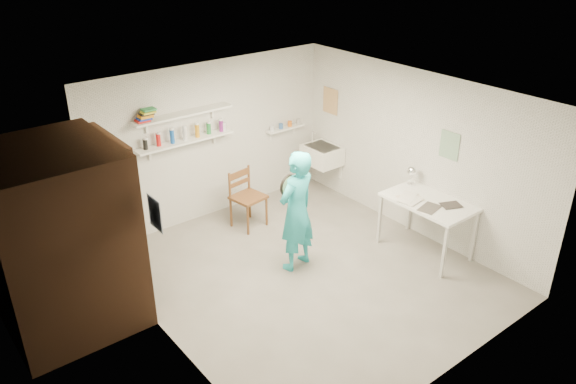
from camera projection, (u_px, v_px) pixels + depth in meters
floor at (307, 275)px, 7.39m from camera, size 4.00×4.50×0.02m
ceiling at (310, 96)px, 6.33m from camera, size 4.00×4.50×0.02m
wall_back at (211, 141)px, 8.45m from camera, size 4.00×0.02×2.40m
wall_front at (464, 275)px, 5.27m from camera, size 4.00×0.02×2.40m
wall_left at (159, 246)px, 5.74m from camera, size 0.02×4.50×2.40m
wall_right at (416, 154)px, 7.98m from camera, size 0.02×4.50×2.40m
doorway_recess at (121, 223)px, 6.58m from camera, size 0.02×0.90×2.00m
corridor_box at (59, 239)px, 6.16m from camera, size 1.40×1.50×2.10m
door_lintel at (110, 139)px, 6.13m from camera, size 0.06×1.05×0.10m
door_jamb_near at (141, 240)px, 6.24m from camera, size 0.06×0.10×2.00m
door_jamb_far at (106, 207)px, 6.94m from camera, size 0.06×0.10×2.00m
shelf_lower at (185, 141)px, 8.01m from camera, size 1.50×0.22×0.03m
shelf_upper at (183, 114)px, 7.84m from camera, size 1.50×0.22×0.03m
ledge_shelf at (285, 128)px, 9.18m from camera, size 0.70×0.14×0.03m
poster_left at (155, 213)px, 5.63m from camera, size 0.01×0.28×0.36m
poster_right_a at (330, 101)px, 9.08m from camera, size 0.01×0.34×0.42m
poster_right_b at (449, 145)px, 7.45m from camera, size 0.01×0.30×0.38m
belfast_sink at (322, 155)px, 9.25m from camera, size 0.48×0.60×0.30m
man at (296, 211)px, 7.22m from camera, size 0.67×0.50×1.65m
wall_clock at (289, 185)px, 7.27m from camera, size 0.30×0.09×0.30m
wooden_chair at (248, 197)px, 8.34m from camera, size 0.51×0.49×0.96m
work_table at (426, 227)px, 7.72m from camera, size 0.72×1.20×0.80m
desk_lamp at (413, 171)px, 7.89m from camera, size 0.15×0.15×0.15m
spray_cans at (185, 134)px, 7.97m from camera, size 1.26×0.06×0.17m
book_stack at (146, 115)px, 7.49m from camera, size 0.28×0.14×0.17m
ledge_pots at (285, 125)px, 9.15m from camera, size 0.48×0.07×0.09m
papers at (429, 200)px, 7.54m from camera, size 0.30×0.22×0.02m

